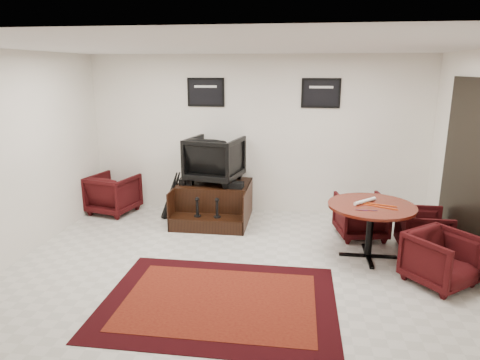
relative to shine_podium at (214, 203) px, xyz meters
name	(u,v)px	position (x,y,z in m)	size (l,w,h in m)	color
ground	(236,271)	(0.67, -1.92, -0.29)	(6.00, 6.00, 0.00)	silver
room_shell	(270,134)	(1.08, -1.79, 1.49)	(6.02, 5.02, 2.81)	white
area_rug	(219,301)	(0.60, -2.70, -0.29)	(2.61, 1.96, 0.01)	black
shine_podium	(214,203)	(0.00, 0.00, 0.00)	(1.23, 1.27, 0.63)	black
shine_chair	(215,157)	(0.00, 0.13, 0.78)	(0.86, 0.80, 0.88)	black
shoes_pair	(187,181)	(-0.46, -0.05, 0.39)	(0.24, 0.29, 0.10)	black
polish_kit	(235,185)	(0.40, -0.20, 0.39)	(0.28, 0.20, 0.10)	black
umbrella_black	(170,195)	(-0.74, -0.12, 0.15)	(0.33, 0.12, 0.88)	black
umbrella_hooked	(173,193)	(-0.73, 0.04, 0.13)	(0.31, 0.12, 0.85)	black
armchair_side	(113,192)	(-1.88, 0.10, 0.10)	(0.76, 0.71, 0.78)	black
meeting_table	(371,211)	(2.44, -1.25, 0.38)	(1.17, 1.17, 0.77)	#440F09
table_chair_back	(361,214)	(2.42, -0.48, 0.07)	(0.71, 0.67, 0.73)	black
table_chair_window	(424,229)	(3.24, -0.92, 0.04)	(0.66, 0.61, 0.67)	black
table_chair_corner	(442,257)	(3.18, -1.92, 0.07)	(0.70, 0.65, 0.72)	black
paper_roll	(365,201)	(2.36, -1.18, 0.50)	(0.05, 0.05, 0.42)	white
table_clutter	(378,206)	(2.50, -1.33, 0.48)	(0.57, 0.35, 0.01)	#D6420B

